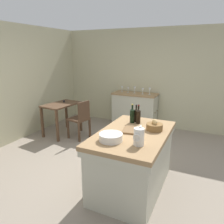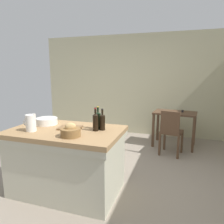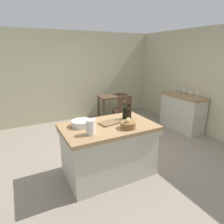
{
  "view_description": "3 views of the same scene",
  "coord_description": "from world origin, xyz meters",
  "views": [
    {
      "loc": [
        -3.12,
        -1.45,
        1.99
      ],
      "look_at": [
        0.19,
        0.1,
        0.97
      ],
      "focal_mm": 34.53,
      "sensor_mm": 36.0,
      "label": 1
    },
    {
      "loc": [
        1.02,
        -2.86,
        1.64
      ],
      "look_at": [
        -0.0,
        0.3,
        1.0
      ],
      "focal_mm": 33.28,
      "sensor_mm": 36.0,
      "label": 2
    },
    {
      "loc": [
        -1.69,
        -3.13,
        2.03
      ],
      "look_at": [
        0.04,
        0.19,
        0.86
      ],
      "focal_mm": 31.1,
      "sensor_mm": 36.0,
      "label": 3
    }
  ],
  "objects": [
    {
      "name": "cutting_board",
      "position": [
        -0.35,
        -0.45,
        0.9
      ],
      "size": [
        0.33,
        0.26,
        0.02
      ],
      "primitive_type": "cube",
      "rotation": [
        0.0,
        0.0,
        0.17
      ],
      "color": "brown",
      "rests_on": "island_table"
    },
    {
      "name": "wash_bowl",
      "position": [
        -0.79,
        -0.35,
        0.94
      ],
      "size": [
        0.31,
        0.31,
        0.09
      ],
      "primitive_type": "cylinder",
      "color": "silver",
      "rests_on": "island_table"
    },
    {
      "name": "pitcher",
      "position": [
        -0.77,
        -0.71,
        1.0
      ],
      "size": [
        0.17,
        0.13,
        0.26
      ],
      "color": "silver",
      "rests_on": "island_table"
    },
    {
      "name": "ground_plane",
      "position": [
        0.0,
        0.0,
        0.0
      ],
      "size": [
        6.76,
        6.76,
        0.0
      ],
      "primitive_type": "plane",
      "color": "gray"
    },
    {
      "name": "writing_desk",
      "position": [
        0.97,
        1.83,
        0.65
      ],
      "size": [
        0.95,
        0.65,
        0.83
      ],
      "color": "#513826",
      "rests_on": "ground"
    },
    {
      "name": "wine_bottle_dark",
      "position": [
        0.09,
        -0.38,
        1.01
      ],
      "size": [
        0.07,
        0.07,
        0.29
      ],
      "color": "black",
      "rests_on": "island_table"
    },
    {
      "name": "wine_bottle_green",
      "position": [
        0.02,
        -0.44,
        1.01
      ],
      "size": [
        0.07,
        0.07,
        0.31
      ],
      "color": "black",
      "rests_on": "island_table"
    },
    {
      "name": "wooden_chair",
      "position": [
        0.91,
        1.25,
        0.5
      ],
      "size": [
        0.47,
        0.47,
        0.91
      ],
      "color": "#513826",
      "rests_on": "ground"
    },
    {
      "name": "wine_bottle_amber",
      "position": [
        0.01,
        -0.34,
        1.01
      ],
      "size": [
        0.07,
        0.07,
        0.31
      ],
      "color": "black",
      "rests_on": "island_table"
    },
    {
      "name": "bread_basket",
      "position": [
        -0.17,
        -0.76,
        0.95
      ],
      "size": [
        0.24,
        0.24,
        0.17
      ],
      "color": "brown",
      "rests_on": "island_table"
    },
    {
      "name": "island_table",
      "position": [
        -0.39,
        -0.51,
        0.48
      ],
      "size": [
        1.5,
        0.94,
        0.89
      ],
      "color": "#99754C",
      "rests_on": "ground"
    },
    {
      "name": "wall_back",
      "position": [
        0.0,
        2.6,
        1.3
      ],
      "size": [
        5.32,
        0.12,
        2.6
      ],
      "primitive_type": "cube",
      "color": "#B7B28E",
      "rests_on": "ground"
    }
  ]
}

